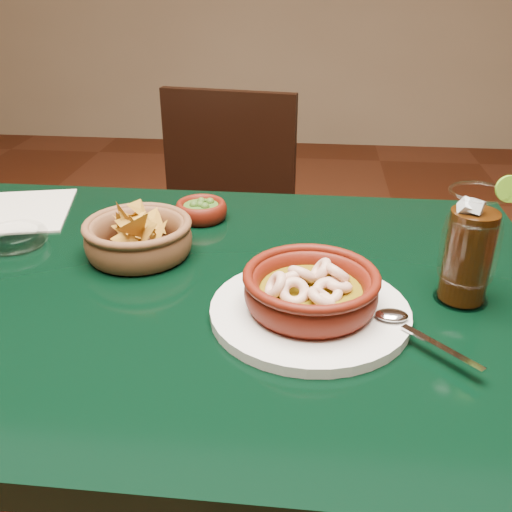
# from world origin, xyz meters

# --- Properties ---
(dining_table) EXTENTS (1.20, 0.80, 0.75)m
(dining_table) POSITION_xyz_m (0.00, 0.00, 0.65)
(dining_table) COLOR black
(dining_table) RESTS_ON ground
(dining_chair) EXTENTS (0.46, 0.46, 0.89)m
(dining_chair) POSITION_xyz_m (-0.05, 0.71, 0.49)
(dining_chair) COLOR black
(dining_chair) RESTS_ON ground
(shrimp_plate) EXTENTS (0.35, 0.28, 0.08)m
(shrimp_plate) POSITION_xyz_m (0.22, -0.08, 0.78)
(shrimp_plate) COLOR silver
(shrimp_plate) RESTS_ON dining_table
(chip_basket) EXTENTS (0.21, 0.21, 0.13)m
(chip_basket) POSITION_xyz_m (-0.07, 0.08, 0.78)
(chip_basket) COLOR brown
(chip_basket) RESTS_ON dining_table
(guacamole_ramekin) EXTENTS (0.12, 0.12, 0.04)m
(guacamole_ramekin) POSITION_xyz_m (0.01, 0.25, 0.77)
(guacamole_ramekin) COLOR #480F07
(guacamole_ramekin) RESTS_ON dining_table
(cola_drink) EXTENTS (0.17, 0.17, 0.19)m
(cola_drink) POSITION_xyz_m (0.44, -0.01, 0.83)
(cola_drink) COLOR white
(cola_drink) RESTS_ON dining_table
(glass_ashtray) EXTENTS (0.12, 0.12, 0.03)m
(glass_ashtray) POSITION_xyz_m (-0.30, 0.10, 0.76)
(glass_ashtray) COLOR white
(glass_ashtray) RESTS_ON dining_table
(paper_menu) EXTENTS (0.22, 0.26, 0.00)m
(paper_menu) POSITION_xyz_m (-0.35, 0.24, 0.75)
(paper_menu) COLOR beige
(paper_menu) RESTS_ON dining_table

